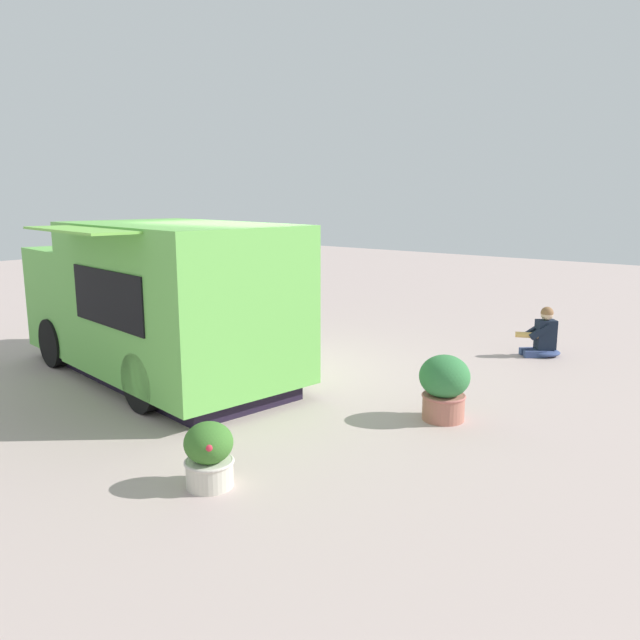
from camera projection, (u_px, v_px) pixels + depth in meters
name	position (u px, v px, depth m)	size (l,w,h in m)	color
ground_plane	(257.00, 375.00, 9.39)	(40.00, 40.00, 0.00)	#B5A09A
food_truck	(158.00, 304.00, 9.10)	(5.19, 3.20, 2.28)	#69BB4F
person_customer	(543.00, 337.00, 10.46)	(0.77, 0.71, 0.84)	#354577
planter_flowering_near	(209.00, 455.00, 5.74)	(0.46, 0.46, 0.62)	beige
planter_flowering_far	(243.00, 300.00, 13.66)	(0.47, 0.47, 0.75)	#56414D
planter_flowering_side	(444.00, 386.00, 7.45)	(0.60, 0.60, 0.79)	#AC6857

